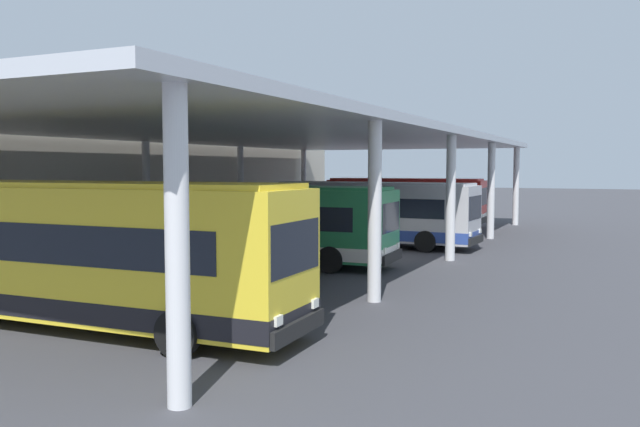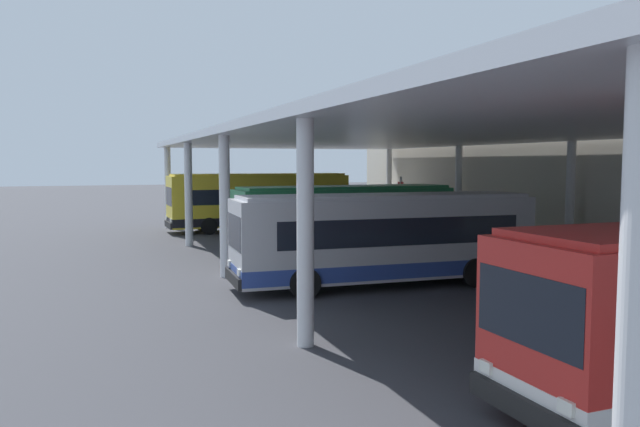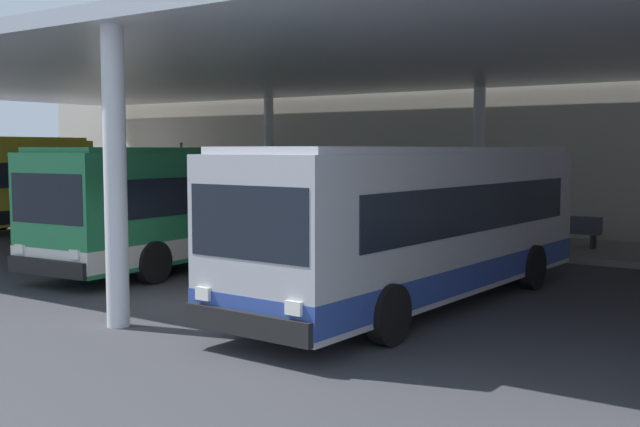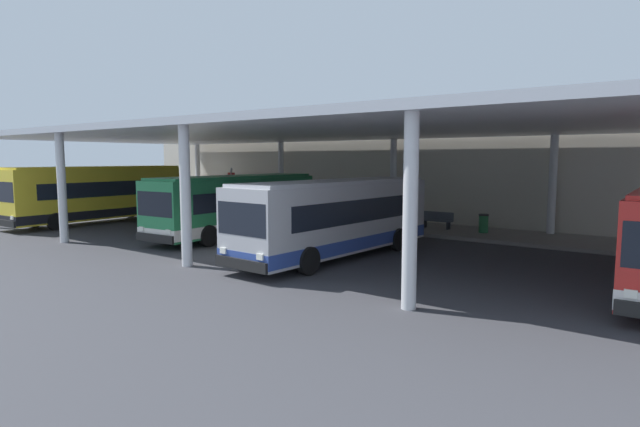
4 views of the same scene
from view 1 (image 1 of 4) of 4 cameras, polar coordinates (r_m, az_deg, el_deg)
The scene contains 10 objects.
ground_plane at distance 28.73m, azimuth 6.41°, elevation -3.80°, with size 200.00×200.00×0.00m, color #3D3D42.
platform_kerb at distance 34.26m, azimuth -12.59°, elevation -2.45°, with size 42.00×4.50×0.18m, color gray.
station_building_facade at distance 36.11m, azimuth -16.79°, elevation 3.60°, with size 48.00×1.60×7.46m, color beige.
canopy_shelter at distance 30.67m, azimuth -3.37°, elevation 6.63°, with size 40.00×17.00×5.55m.
bus_nearest_bay at distance 16.82m, azimuth -19.65°, elevation -3.27°, with size 2.95×11.40×3.57m.
bus_second_bay at distance 26.44m, azimuth -4.69°, elevation -0.85°, with size 3.10×10.65×3.17m.
bus_middle_bay at distance 32.61m, azimuth 4.49°, elevation 0.08°, with size 3.02×10.62×3.17m.
bus_far_bay at distance 44.10m, azimuth 7.43°, elevation 1.10°, with size 2.87×10.58×3.17m.
bench_waiting at distance 37.23m, azimuth -9.22°, elevation -1.00°, with size 1.80×0.45×0.92m.
trash_bin at distance 39.39m, azimuth -6.96°, elevation -0.68°, with size 0.52×0.52×0.98m.
Camera 1 is at (-27.01, -8.98, 3.92)m, focal length 36.63 mm.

